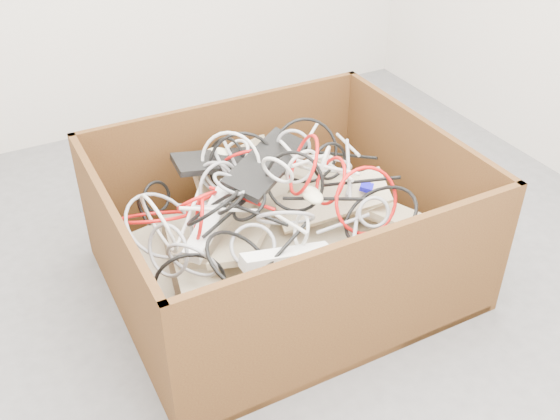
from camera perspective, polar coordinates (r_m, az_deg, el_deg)
name	(u,v)px	position (r m, az deg, el deg)	size (l,w,h in m)	color
ground	(285,285)	(2.39, 0.48, -6.68)	(3.00, 3.00, 0.00)	#535355
cardboard_box	(279,251)	(2.33, -0.13, -3.66)	(1.18, 0.98, 0.53)	#3D1F0F
keyboard_pile	(284,210)	(2.28, 0.36, -0.04)	(0.94, 0.93, 0.36)	#C6B48C
mice_scatter	(288,202)	(2.20, 0.68, 0.67)	(0.66, 0.69, 0.18)	beige
power_strip_left	(211,220)	(2.10, -6.12, -0.90)	(0.32, 0.06, 0.04)	white
power_strip_right	(287,257)	(1.96, 0.62, -4.20)	(0.30, 0.06, 0.04)	white
vga_plug	(367,187)	(2.29, 7.65, 2.01)	(0.04, 0.04, 0.02)	#0F0CC1
cable_tangle	(254,195)	(2.15, -2.33, 1.32)	(1.05, 0.89, 0.48)	gray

